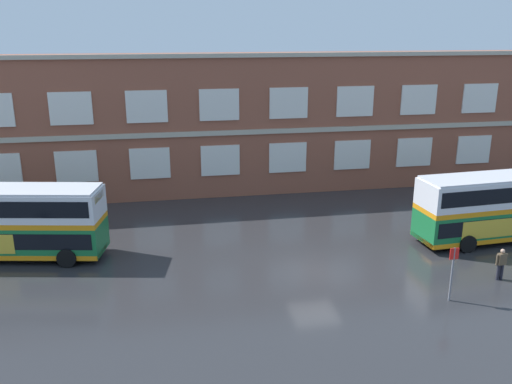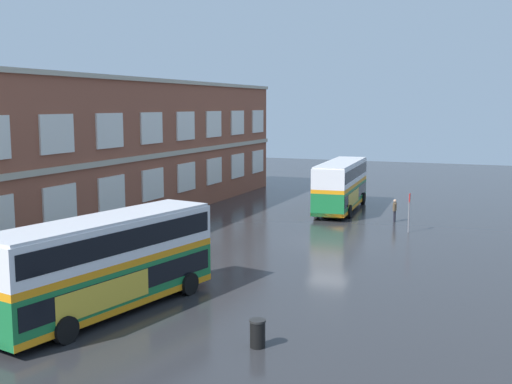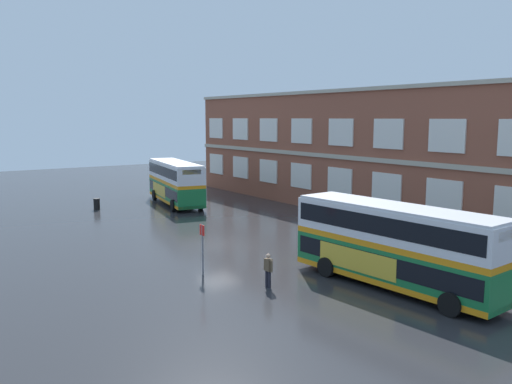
% 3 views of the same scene
% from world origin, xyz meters
% --- Properties ---
extents(ground_plane, '(120.00, 120.00, 0.00)m').
position_xyz_m(ground_plane, '(0.00, 2.00, 0.00)').
color(ground_plane, '#2B2B2D').
extents(brick_terminal_building, '(51.60, 8.19, 10.65)m').
position_xyz_m(brick_terminal_building, '(-0.78, 17.98, 5.18)').
color(brick_terminal_building, brown).
rests_on(brick_terminal_building, ground).
extents(double_decker_near, '(11.29, 4.59, 4.07)m').
position_xyz_m(double_decker_near, '(-16.57, 5.00, 2.15)').
color(double_decker_near, '#197038').
rests_on(double_decker_near, ground).
extents(double_decker_middle, '(11.15, 3.42, 4.07)m').
position_xyz_m(double_decker_middle, '(12.56, 2.50, 2.15)').
color(double_decker_middle, '#197038').
rests_on(double_decker_middle, ground).
extents(waiting_passenger, '(0.63, 0.26, 1.70)m').
position_xyz_m(waiting_passenger, '(9.06, -2.54, 0.93)').
color(waiting_passenger, black).
rests_on(waiting_passenger, ground).
extents(bus_stand_flag, '(0.44, 0.10, 2.70)m').
position_xyz_m(bus_stand_flag, '(5.38, -4.15, 1.64)').
color(bus_stand_flag, slate).
rests_on(bus_stand_flag, ground).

